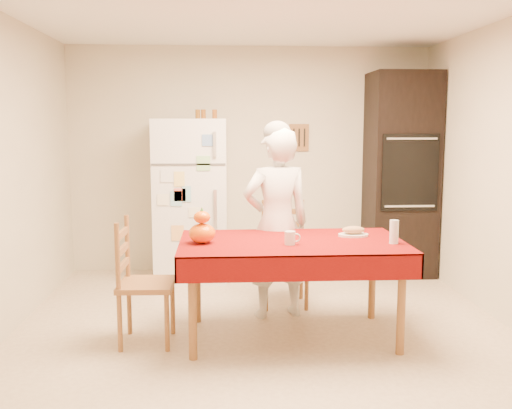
{
  "coord_description": "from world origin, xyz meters",
  "views": [
    {
      "loc": [
        -0.33,
        -4.16,
        1.63
      ],
      "look_at": [
        -0.06,
        0.2,
        1.03
      ],
      "focal_mm": 40.0,
      "sensor_mm": 36.0,
      "label": 1
    }
  ],
  "objects": [
    {
      "name": "floor",
      "position": [
        0.0,
        0.0,
        0.0
      ],
      "size": [
        4.5,
        4.5,
        0.0
      ],
      "primitive_type": "plane",
      "color": "tan",
      "rests_on": "ground"
    },
    {
      "name": "room_shell",
      "position": [
        0.0,
        0.0,
        1.62
      ],
      "size": [
        4.02,
        4.52,
        2.51
      ],
      "color": "beige",
      "rests_on": "ground"
    },
    {
      "name": "refrigerator",
      "position": [
        -0.65,
        1.88,
        0.85
      ],
      "size": [
        0.75,
        0.74,
        1.7
      ],
      "color": "white",
      "rests_on": "floor"
    },
    {
      "name": "oven_cabinet",
      "position": [
        1.63,
        1.93,
        1.1
      ],
      "size": [
        0.7,
        0.62,
        2.2
      ],
      "color": "black",
      "rests_on": "floor"
    },
    {
      "name": "dining_table",
      "position": [
        0.2,
        0.07,
        0.69
      ],
      "size": [
        1.7,
        1.0,
        0.76
      ],
      "color": "brown",
      "rests_on": "floor"
    },
    {
      "name": "chair_far",
      "position": [
        0.24,
        0.94,
        0.51
      ],
      "size": [
        0.42,
        0.4,
        0.95
      ],
      "rotation": [
        0.0,
        0.0,
        -0.0
      ],
      "color": "brown",
      "rests_on": "floor"
    },
    {
      "name": "chair_left",
      "position": [
        -0.96,
        0.03,
        0.51
      ],
      "size": [
        0.41,
        0.43,
        0.95
      ],
      "rotation": [
        0.0,
        0.0,
        1.54
      ],
      "color": "brown",
      "rests_on": "floor"
    },
    {
      "name": "seated_woman",
      "position": [
        0.14,
        0.59,
        0.81
      ],
      "size": [
        0.66,
        0.5,
        1.61
      ],
      "primitive_type": "imported",
      "rotation": [
        0.0,
        0.0,
        3.36
      ],
      "color": "silver",
      "rests_on": "floor"
    },
    {
      "name": "coffee_mug",
      "position": [
        0.17,
        -0.07,
        0.81
      ],
      "size": [
        0.08,
        0.08,
        0.1
      ],
      "primitive_type": "cylinder",
      "color": "silver",
      "rests_on": "dining_table"
    },
    {
      "name": "pumpkin_lower",
      "position": [
        -0.47,
        0.03,
        0.84
      ],
      "size": [
        0.2,
        0.2,
        0.15
      ],
      "primitive_type": "ellipsoid",
      "color": "red",
      "rests_on": "dining_table"
    },
    {
      "name": "pumpkin_upper",
      "position": [
        -0.47,
        0.03,
        0.96
      ],
      "size": [
        0.12,
        0.12,
        0.09
      ],
      "primitive_type": "ellipsoid",
      "color": "#D65805",
      "rests_on": "pumpkin_lower"
    },
    {
      "name": "wine_glass",
      "position": [
        0.95,
        -0.07,
        0.85
      ],
      "size": [
        0.07,
        0.07,
        0.18
      ],
      "primitive_type": "cylinder",
      "color": "silver",
      "rests_on": "dining_table"
    },
    {
      "name": "bread_plate",
      "position": [
        0.71,
        0.22,
        0.77
      ],
      "size": [
        0.24,
        0.24,
        0.02
      ],
      "primitive_type": "cylinder",
      "color": "silver",
      "rests_on": "dining_table"
    },
    {
      "name": "bread_loaf",
      "position": [
        0.71,
        0.22,
        0.81
      ],
      "size": [
        0.18,
        0.1,
        0.06
      ],
      "primitive_type": "ellipsoid",
      "color": "tan",
      "rests_on": "bread_plate"
    },
    {
      "name": "spice_jar_left",
      "position": [
        -0.57,
        1.93,
        1.75
      ],
      "size": [
        0.05,
        0.05,
        0.1
      ],
      "primitive_type": "cylinder",
      "color": "brown",
      "rests_on": "refrigerator"
    },
    {
      "name": "spice_jar_mid",
      "position": [
        -0.51,
        1.93,
        1.75
      ],
      "size": [
        0.05,
        0.05,
        0.1
      ],
      "primitive_type": "cylinder",
      "color": "brown",
      "rests_on": "refrigerator"
    },
    {
      "name": "spice_jar_right",
      "position": [
        -0.39,
        1.93,
        1.75
      ],
      "size": [
        0.05,
        0.05,
        0.1
      ],
      "primitive_type": "cylinder",
      "color": "brown",
      "rests_on": "refrigerator"
    }
  ]
}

